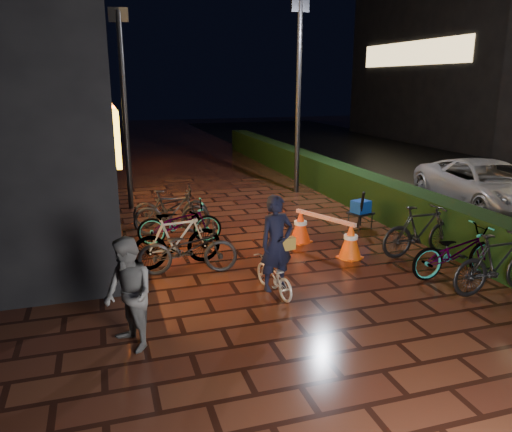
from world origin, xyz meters
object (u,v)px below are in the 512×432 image
object	(u,v)px
bystander_person	(129,295)
cart_assembly	(361,208)
cyclist	(275,258)
traffic_barrier	(324,233)
van	(487,185)

from	to	relation	value
bystander_person	cart_assembly	xyz separation A→B (m)	(5.70, 4.10, -0.25)
cyclist	traffic_barrier	distance (m)	2.60
van	traffic_barrier	xyz separation A→B (m)	(-5.82, -1.86, -0.31)
traffic_barrier	cart_assembly	world-z (taller)	cart_assembly
bystander_person	traffic_barrier	bearing A→B (deg)	101.09
cyclist	bystander_person	bearing A→B (deg)	-155.98
van	bystander_person	bearing A→B (deg)	-146.75
bystander_person	traffic_barrier	world-z (taller)	bystander_person
van	cart_assembly	distance (m)	4.40
traffic_barrier	cart_assembly	bearing A→B (deg)	37.31
van	cart_assembly	bearing A→B (deg)	-162.91
traffic_barrier	cart_assembly	size ratio (longest dim) A/B	1.78
traffic_barrier	cart_assembly	xyz separation A→B (m)	(1.48, 1.13, 0.15)
bystander_person	cyclist	bearing A→B (deg)	90.00
van	cyclist	size ratio (longest dim) A/B	2.81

